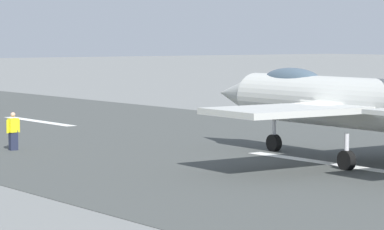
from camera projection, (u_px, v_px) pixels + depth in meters
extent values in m
plane|color=slate|center=(322.00, 163.00, 38.84)|extent=(400.00, 400.00, 0.00)
cube|color=#414442|center=(322.00, 163.00, 38.84)|extent=(240.00, 26.00, 0.02)
cube|color=white|center=(319.00, 162.00, 39.02)|extent=(8.00, 0.70, 0.00)
cube|color=white|center=(39.00, 121.00, 58.14)|extent=(8.00, 0.70, 0.00)
cylinder|color=#B3B4AF|center=(345.00, 102.00, 38.86)|extent=(11.83, 2.56, 2.04)
cone|color=#B3B4AF|center=(237.00, 94.00, 44.82)|extent=(2.79, 1.86, 1.74)
ellipsoid|color=#3F5160|center=(292.00, 80.00, 41.53)|extent=(3.65, 1.26, 1.10)
cube|color=#B3B4AF|center=(287.00, 111.00, 35.86)|extent=(3.65, 5.88, 0.24)
cylinder|color=silver|center=(274.00, 136.00, 42.72)|extent=(0.18, 0.18, 1.40)
cylinder|color=black|center=(274.00, 143.00, 42.74)|extent=(0.77, 0.33, 0.76)
cylinder|color=silver|center=(347.00, 152.00, 36.61)|extent=(0.18, 0.18, 1.40)
cylinder|color=black|center=(346.00, 160.00, 36.64)|extent=(0.77, 0.33, 0.76)
cube|color=#1E2338|center=(13.00, 140.00, 43.07)|extent=(0.24, 0.36, 0.91)
cube|color=yellow|center=(13.00, 125.00, 43.02)|extent=(0.34, 0.48, 0.62)
sphere|color=tan|center=(13.00, 115.00, 42.98)|extent=(0.22, 0.22, 0.22)
cylinder|color=yellow|center=(19.00, 126.00, 43.23)|extent=(0.10, 0.10, 0.58)
cylinder|color=yellow|center=(7.00, 127.00, 42.81)|extent=(0.10, 0.10, 0.58)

